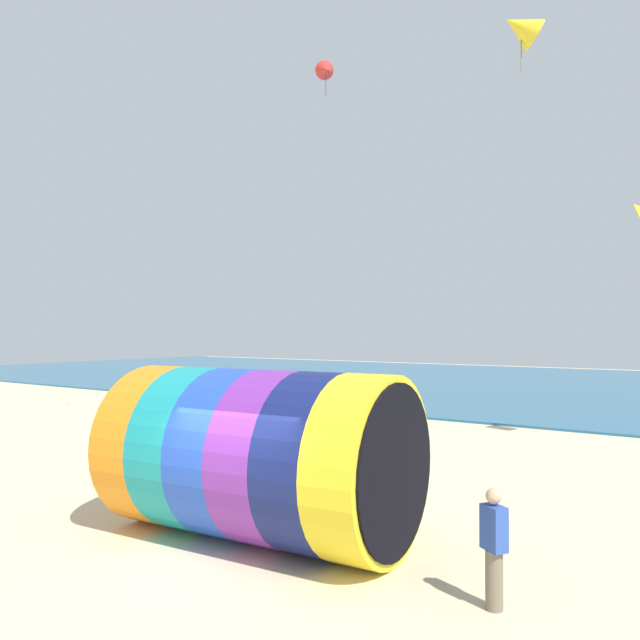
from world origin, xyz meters
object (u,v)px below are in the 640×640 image
at_px(kite_red_delta, 326,70).
at_px(giant_inflatable_tube, 259,454).
at_px(kite_handler, 494,548).
at_px(kite_yellow_delta, 521,28).

bearing_deg(kite_red_delta, giant_inflatable_tube, -59.47).
xyz_separation_m(giant_inflatable_tube, kite_handler, (4.53, -0.37, -0.71)).
bearing_deg(kite_yellow_delta, kite_red_delta, 138.90).
relative_size(giant_inflatable_tube, kite_handler, 3.46).
relative_size(giant_inflatable_tube, kite_red_delta, 3.10).
distance_m(giant_inflatable_tube, kite_yellow_delta, 10.85).
relative_size(kite_handler, kite_red_delta, 0.90).
distance_m(giant_inflatable_tube, kite_handler, 4.60).
height_order(kite_handler, kite_red_delta, kite_red_delta).
xyz_separation_m(kite_handler, kite_red_delta, (-14.16, 16.69, 15.82)).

